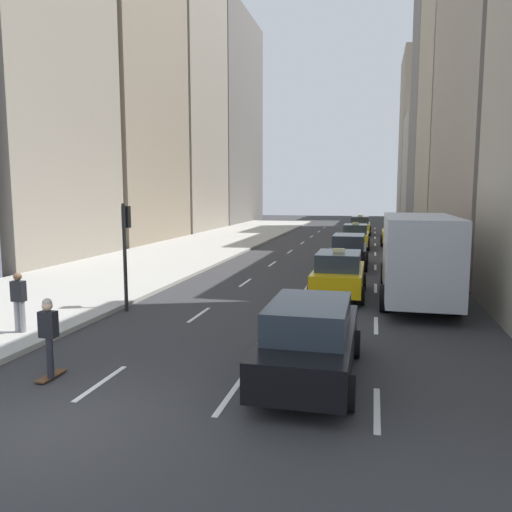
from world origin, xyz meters
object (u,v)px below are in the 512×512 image
object	(u,v)px
taxi_second	(360,225)
taxi_third	(394,233)
taxi_lead	(355,236)
pedestrian_near_curb	(19,299)
traffic_light_pole	(126,239)
sedan_black_near	(310,338)
sedan_silver_behind	(349,251)
skateboarder	(49,334)
taxi_fourth	(339,274)
box_truck	(416,254)

from	to	relation	value
taxi_second	taxi_third	bearing A→B (deg)	-72.54
taxi_lead	taxi_third	distance (m)	4.08
pedestrian_near_curb	traffic_light_pole	distance (m)	4.03
sedan_black_near	sedan_silver_behind	world-z (taller)	sedan_silver_behind
taxi_third	skateboarder	world-z (taller)	taxi_third
sedan_black_near	pedestrian_near_curb	size ratio (longest dim) A/B	2.99
taxi_lead	taxi_third	size ratio (longest dim) A/B	1.00
traffic_light_pole	sedan_black_near	bearing A→B (deg)	-35.22
sedan_silver_behind	pedestrian_near_curb	bearing A→B (deg)	-118.04
taxi_second	skateboarder	bearing A→B (deg)	-97.89
sedan_silver_behind	sedan_black_near	bearing A→B (deg)	-90.00
taxi_fourth	sedan_black_near	distance (m)	8.72
taxi_lead	sedan_silver_behind	size ratio (longest dim) A/B	0.95
taxi_lead	box_truck	xyz separation A→B (m)	(2.80, -17.05, 0.83)
taxi_fourth	sedan_silver_behind	distance (m)	7.72
box_truck	pedestrian_near_curb	distance (m)	13.26
taxi_second	box_truck	world-z (taller)	box_truck
box_truck	pedestrian_near_curb	bearing A→B (deg)	-145.45
taxi_fourth	box_truck	world-z (taller)	box_truck
skateboarder	traffic_light_pole	size ratio (longest dim) A/B	0.48
sedan_black_near	traffic_light_pole	world-z (taller)	traffic_light_pole
taxi_fourth	skateboarder	bearing A→B (deg)	-118.37
taxi_third	pedestrian_near_curb	world-z (taller)	taxi_third
taxi_lead	taxi_second	bearing A→B (deg)	90.00
taxi_lead	pedestrian_near_curb	distance (m)	25.87
taxi_second	pedestrian_near_curb	distance (m)	37.33
sedan_black_near	pedestrian_near_curb	distance (m)	8.20
taxi_second	sedan_black_near	bearing A→B (deg)	-90.00
taxi_second	skateboarder	world-z (taller)	taxi_second
taxi_fourth	sedan_black_near	bearing A→B (deg)	-90.00
taxi_third	box_truck	size ratio (longest dim) A/B	0.52
taxi_fourth	skateboarder	world-z (taller)	taxi_fourth
taxi_second	taxi_fourth	world-z (taller)	same
taxi_lead	skateboarder	size ratio (longest dim) A/B	2.52
taxi_second	taxi_fourth	bearing A→B (deg)	-90.00
taxi_second	traffic_light_pole	size ratio (longest dim) A/B	1.22
skateboarder	traffic_light_pole	xyz separation A→B (m)	(-1.35, 6.04, 1.45)
taxi_fourth	skateboarder	xyz separation A→B (m)	(-5.40, -9.99, 0.08)
sedan_black_near	skateboarder	xyz separation A→B (m)	(-5.40, -1.28, 0.09)
taxi_lead	box_truck	distance (m)	17.30
taxi_lead	sedan_black_near	size ratio (longest dim) A/B	0.89
taxi_third	box_truck	bearing A→B (deg)	-90.00
box_truck	pedestrian_near_curb	world-z (taller)	box_truck
sedan_silver_behind	box_truck	world-z (taller)	box_truck
taxi_lead	skateboarder	bearing A→B (deg)	-101.28
taxi_second	sedan_black_near	distance (m)	37.65
taxi_lead	pedestrian_near_curb	world-z (taller)	taxi_lead
sedan_silver_behind	traffic_light_pole	world-z (taller)	traffic_light_pole
taxi_third	box_truck	distance (m)	20.04
pedestrian_near_curb	taxi_lead	bearing A→B (deg)	71.73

